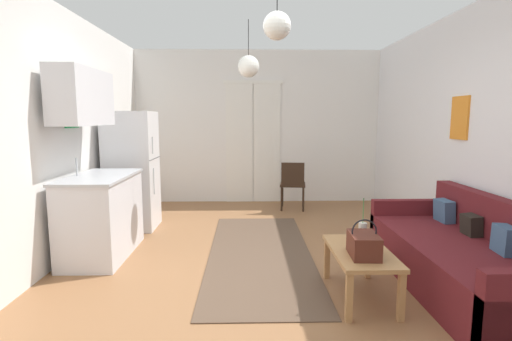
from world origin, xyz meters
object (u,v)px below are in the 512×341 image
object	(u,v)px
handbag	(364,245)
pendant_lamp_near	(277,26)
refrigerator	(132,170)
coffee_table	(360,257)
accent_chair	(293,183)
pendant_lamp_far	(248,66)
bamboo_vase	(362,235)
couch	(468,260)

from	to	relation	value
handbag	pendant_lamp_near	size ratio (longest dim) A/B	0.53
refrigerator	pendant_lamp_near	xyz separation A→B (m)	(1.83, -2.46, 1.39)
handbag	refrigerator	size ratio (longest dim) A/B	0.21
coffee_table	accent_chair	size ratio (longest dim) A/B	1.09
coffee_table	refrigerator	world-z (taller)	refrigerator
pendant_lamp_far	bamboo_vase	bearing A→B (deg)	-60.19
pendant_lamp_near	coffee_table	bearing A→B (deg)	18.05
refrigerator	pendant_lamp_far	bearing A→B (deg)	-14.33
handbag	refrigerator	xyz separation A→B (m)	(-2.56, 2.36, 0.30)
refrigerator	accent_chair	bearing A→B (deg)	22.68
accent_chair	pendant_lamp_far	size ratio (longest dim) A/B	1.17
refrigerator	bamboo_vase	bearing A→B (deg)	-39.22
couch	coffee_table	xyz separation A→B (m)	(-1.02, -0.13, 0.09)
refrigerator	pendant_lamp_near	distance (m)	3.37
couch	handbag	size ratio (longest dim) A/B	6.46
accent_chair	pendant_lamp_near	xyz separation A→B (m)	(-0.55, -3.45, 1.75)
coffee_table	accent_chair	world-z (taller)	accent_chair
handbag	pendant_lamp_far	world-z (taller)	pendant_lamp_far
couch	coffee_table	distance (m)	1.03
accent_chair	pendant_lamp_far	distance (m)	2.35
couch	pendant_lamp_far	xyz separation A→B (m)	(-1.97, 1.67, 1.92)
handbag	bamboo_vase	bearing A→B (deg)	76.09
couch	accent_chair	world-z (taller)	couch
bamboo_vase	pendant_lamp_far	world-z (taller)	pendant_lamp_far
handbag	pendant_lamp_far	bearing A→B (deg)	115.52
accent_chair	pendant_lamp_near	size ratio (longest dim) A/B	1.27
pendant_lamp_near	accent_chair	bearing A→B (deg)	81.00
pendant_lamp_near	handbag	bearing A→B (deg)	7.50
pendant_lamp_far	couch	bearing A→B (deg)	-40.29
bamboo_vase	refrigerator	world-z (taller)	refrigerator
bamboo_vase	pendant_lamp_far	xyz separation A→B (m)	(-0.99, 1.72, 1.65)
coffee_table	handbag	world-z (taller)	handbag
coffee_table	pendant_lamp_far	size ratio (longest dim) A/B	1.27
accent_chair	handbag	bearing A→B (deg)	100.81
coffee_table	refrigerator	size ratio (longest dim) A/B	0.55
handbag	pendant_lamp_near	bearing A→B (deg)	-172.50
refrigerator	accent_chair	size ratio (longest dim) A/B	2.00
accent_chair	couch	bearing A→B (deg)	119.34
coffee_table	refrigerator	xyz separation A→B (m)	(-2.59, 2.22, 0.46)
coffee_table	handbag	xyz separation A→B (m)	(-0.02, -0.15, 0.16)
bamboo_vase	refrigerator	xyz separation A→B (m)	(-2.62, 2.14, 0.28)
coffee_table	bamboo_vase	xyz separation A→B (m)	(0.03, 0.08, 0.17)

